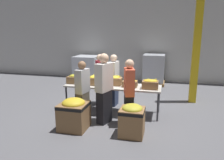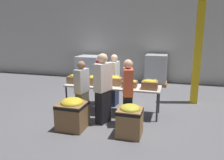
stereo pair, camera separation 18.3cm
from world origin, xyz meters
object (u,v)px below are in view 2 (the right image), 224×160
(pallet_stack_2, at_px, (87,69))
(pallet_stack_1, at_px, (156,70))
(volunteer_2, at_px, (101,80))
(pallet_stack_0, at_px, (90,69))
(banana_box_0, at_px, (76,79))
(banana_box_1, at_px, (95,80))
(volunteer_3, at_px, (128,93))
(volunteer_1, at_px, (82,91))
(volunteer_0, at_px, (103,89))
(donation_bin_1, at_px, (130,119))
(support_pillar, at_px, (199,40))
(banana_box_3, at_px, (130,83))
(sorting_table, at_px, (112,87))
(banana_box_4, at_px, (150,84))
(donation_bin_0, at_px, (73,112))
(volunteer_4, at_px, (114,80))
(banana_box_2, at_px, (114,80))

(pallet_stack_2, bearing_deg, pallet_stack_1, 0.34)
(volunteer_2, xyz_separation_m, pallet_stack_0, (-1.52, 2.88, -0.22))
(banana_box_0, relative_size, banana_box_1, 1.17)
(volunteer_3, bearing_deg, volunteer_1, 71.73)
(pallet_stack_0, xyz_separation_m, pallet_stack_1, (2.98, 0.19, 0.06))
(banana_box_1, relative_size, volunteer_1, 0.26)
(volunteer_0, bearing_deg, pallet_stack_2, 45.94)
(pallet_stack_1, bearing_deg, donation_bin_1, -91.69)
(volunteer_3, bearing_deg, volunteer_0, 75.50)
(support_pillar, distance_m, pallet_stack_2, 5.25)
(banana_box_3, relative_size, pallet_stack_0, 0.34)
(sorting_table, height_order, volunteer_3, volunteer_3)
(sorting_table, distance_m, banana_box_4, 1.06)
(banana_box_3, relative_size, volunteer_1, 0.25)
(banana_box_0, distance_m, banana_box_3, 1.59)
(banana_box_1, distance_m, banana_box_3, 1.00)
(banana_box_1, relative_size, donation_bin_0, 0.53)
(volunteer_1, bearing_deg, banana_box_3, -49.78)
(volunteer_0, xyz_separation_m, volunteer_4, (-0.09, 1.35, -0.08))
(banana_box_0, xyz_separation_m, pallet_stack_0, (-0.98, 3.52, -0.36))
(volunteer_2, distance_m, volunteer_3, 1.75)
(banana_box_2, height_order, pallet_stack_2, pallet_stack_2)
(volunteer_4, bearing_deg, volunteer_2, -84.29)
(volunteer_1, bearing_deg, volunteer_2, 7.34)
(banana_box_1, height_order, pallet_stack_1, pallet_stack_1)
(sorting_table, bearing_deg, banana_box_1, -176.60)
(volunteer_2, distance_m, pallet_stack_0, 3.26)
(volunteer_0, relative_size, donation_bin_1, 2.42)
(banana_box_0, height_order, volunteer_3, volunteer_3)
(banana_box_1, distance_m, donation_bin_0, 1.34)
(banana_box_2, height_order, volunteer_1, volunteer_1)
(volunteer_4, bearing_deg, donation_bin_0, -9.20)
(banana_box_2, xyz_separation_m, pallet_stack_2, (-2.30, 3.62, -0.39))
(banana_box_4, bearing_deg, banana_box_1, 177.81)
(banana_box_0, distance_m, donation_bin_0, 1.43)
(banana_box_0, height_order, support_pillar, support_pillar)
(banana_box_1, distance_m, banana_box_4, 1.55)
(donation_bin_0, distance_m, support_pillar, 4.37)
(sorting_table, xyz_separation_m, banana_box_3, (0.49, -0.03, 0.16))
(volunteer_1, distance_m, pallet_stack_2, 4.65)
(banana_box_1, distance_m, volunteer_4, 0.77)
(volunteer_0, xyz_separation_m, support_pillar, (2.34, 2.28, 1.12))
(pallet_stack_1, bearing_deg, banana_box_0, -118.35)
(banana_box_1, xyz_separation_m, volunteer_4, (0.39, 0.65, -0.14))
(banana_box_2, relative_size, banana_box_4, 0.99)
(volunteer_2, height_order, support_pillar, support_pillar)
(pallet_stack_1, bearing_deg, banana_box_3, -96.26)
(sorting_table, xyz_separation_m, banana_box_4, (1.04, -0.09, 0.18))
(volunteer_0, bearing_deg, pallet_stack_0, 44.77)
(volunteer_0, bearing_deg, sorting_table, 16.06)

